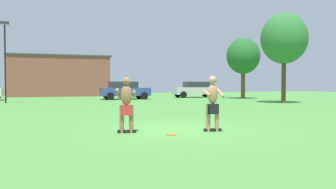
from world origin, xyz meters
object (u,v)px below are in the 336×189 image
(player_in_black, at_px, (213,103))
(frisbee, at_px, (172,135))
(tree_left_field, at_px, (243,56))
(tree_right_field, at_px, (284,39))
(car_silver_far_end, at_px, (195,89))
(car_blue_near_post, at_px, (125,90))
(player_with_cap, at_px, (126,102))
(lamp_post, at_px, (5,53))

(player_in_black, distance_m, frisbee, 1.68)
(tree_left_field, height_order, tree_right_field, tree_right_field)
(frisbee, distance_m, car_silver_far_end, 25.96)
(frisbee, relative_size, tree_right_field, 0.04)
(frisbee, relative_size, tree_left_field, 0.05)
(car_silver_far_end, relative_size, tree_left_field, 0.78)
(player_in_black, xyz_separation_m, car_blue_near_post, (2.29, 21.45, -0.05))
(player_with_cap, relative_size, lamp_post, 0.28)
(player_in_black, bearing_deg, tree_left_field, 55.72)
(car_blue_near_post, bearing_deg, player_in_black, -96.10)
(car_silver_far_end, bearing_deg, frisbee, -115.93)
(player_with_cap, relative_size, car_silver_far_end, 0.37)
(player_in_black, distance_m, car_silver_far_end, 25.11)
(player_with_cap, bearing_deg, car_blue_near_post, 77.03)
(player_in_black, xyz_separation_m, lamp_post, (-7.16, 18.50, 2.72))
(car_blue_near_post, height_order, car_silver_far_end, same)
(car_blue_near_post, xyz_separation_m, tree_right_field, (9.48, -9.75, 3.82))
(tree_left_field, bearing_deg, car_silver_far_end, 126.80)
(car_silver_far_end, bearing_deg, player_in_black, -113.28)
(player_in_black, distance_m, tree_left_field, 23.21)
(player_with_cap, height_order, tree_right_field, tree_right_field)
(player_in_black, bearing_deg, car_blue_near_post, 83.90)
(player_with_cap, bearing_deg, tree_left_field, 49.98)
(tree_left_field, bearing_deg, player_with_cap, -130.02)
(car_blue_near_post, height_order, lamp_post, lamp_post)
(frisbee, height_order, car_silver_far_end, car_silver_far_end)
(tree_left_field, bearing_deg, frisbee, -126.72)
(tree_right_field, bearing_deg, lamp_post, 160.23)
(car_silver_far_end, distance_m, lamp_post, 17.90)
(car_blue_near_post, height_order, tree_left_field, tree_left_field)
(player_in_black, height_order, tree_right_field, tree_right_field)
(player_with_cap, xyz_separation_m, frisbee, (1.09, -0.85, -0.88))
(player_in_black, xyz_separation_m, car_silver_far_end, (9.93, 23.07, -0.05))
(tree_right_field, bearing_deg, tree_left_field, 80.78)
(tree_left_field, bearing_deg, lamp_post, -178.55)
(tree_right_field, bearing_deg, car_blue_near_post, 134.20)
(player_with_cap, distance_m, tree_right_field, 18.48)
(player_in_black, xyz_separation_m, frisbee, (-1.42, -0.27, -0.86))
(car_silver_far_end, height_order, tree_right_field, tree_right_field)
(frisbee, bearing_deg, car_silver_far_end, 64.07)
(player_with_cap, xyz_separation_m, tree_right_field, (14.28, 11.11, 3.75))
(frisbee, bearing_deg, player_in_black, 10.63)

